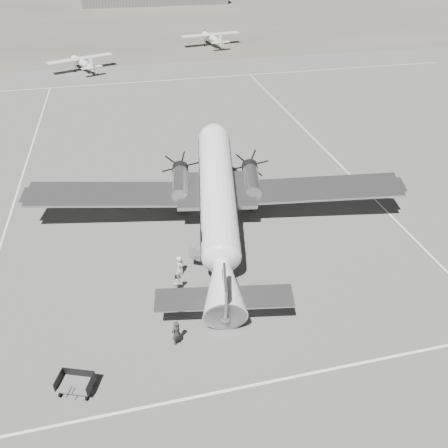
{
  "coord_description": "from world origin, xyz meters",
  "views": [
    {
      "loc": [
        -7.8,
        -26.99,
        19.35
      ],
      "look_at": [
        -2.14,
        -2.62,
        2.2
      ],
      "focal_mm": 35.0,
      "sensor_mm": 36.0,
      "label": 1
    }
  ],
  "objects_px": {
    "light_plane_left": "(82,64)",
    "baggage_cart_near": "(178,301)",
    "ground_crew": "(176,333)",
    "ramp_agent": "(179,281)",
    "light_plane_right": "(212,39)",
    "baggage_cart_far": "(76,384)",
    "passenger": "(180,265)",
    "dc3_airliner": "(218,202)"
  },
  "relations": [
    {
      "from": "light_plane_left",
      "to": "ramp_agent",
      "type": "height_order",
      "value": "light_plane_left"
    },
    {
      "from": "ramp_agent",
      "to": "passenger",
      "type": "distance_m",
      "value": 1.69
    },
    {
      "from": "light_plane_right",
      "to": "ground_crew",
      "type": "bearing_deg",
      "value": -113.32
    },
    {
      "from": "passenger",
      "to": "dc3_airliner",
      "type": "bearing_deg",
      "value": -21.67
    },
    {
      "from": "dc3_airliner",
      "to": "baggage_cart_near",
      "type": "bearing_deg",
      "value": -110.03
    },
    {
      "from": "dc3_airliner",
      "to": "light_plane_left",
      "type": "xyz_separation_m",
      "value": [
        -11.46,
        48.83,
        -1.69
      ]
    },
    {
      "from": "light_plane_right",
      "to": "ramp_agent",
      "type": "bearing_deg",
      "value": -113.52
    },
    {
      "from": "baggage_cart_near",
      "to": "passenger",
      "type": "height_order",
      "value": "passenger"
    },
    {
      "from": "dc3_airliner",
      "to": "light_plane_right",
      "type": "xyz_separation_m",
      "value": [
        12.3,
        61.38,
        -1.58
      ]
    },
    {
      "from": "baggage_cart_far",
      "to": "passenger",
      "type": "height_order",
      "value": "passenger"
    },
    {
      "from": "light_plane_left",
      "to": "ramp_agent",
      "type": "distance_m",
      "value": 55.0
    },
    {
      "from": "light_plane_left",
      "to": "passenger",
      "type": "height_order",
      "value": "light_plane_left"
    },
    {
      "from": "light_plane_right",
      "to": "baggage_cart_near",
      "type": "xyz_separation_m",
      "value": [
        -16.31,
        -68.32,
        -0.78
      ]
    },
    {
      "from": "baggage_cart_far",
      "to": "ground_crew",
      "type": "height_order",
      "value": "ground_crew"
    },
    {
      "from": "ground_crew",
      "to": "light_plane_right",
      "type": "bearing_deg",
      "value": -140.16
    },
    {
      "from": "light_plane_left",
      "to": "baggage_cart_near",
      "type": "distance_m",
      "value": 56.27
    },
    {
      "from": "light_plane_right",
      "to": "ground_crew",
      "type": "height_order",
      "value": "light_plane_right"
    },
    {
      "from": "light_plane_right",
      "to": "passenger",
      "type": "bearing_deg",
      "value": -113.61
    },
    {
      "from": "light_plane_left",
      "to": "light_plane_right",
      "type": "height_order",
      "value": "light_plane_right"
    },
    {
      "from": "dc3_airliner",
      "to": "baggage_cart_far",
      "type": "distance_m",
      "value": 15.43
    },
    {
      "from": "baggage_cart_far",
      "to": "passenger",
      "type": "relative_size",
      "value": 1.25
    },
    {
      "from": "ground_crew",
      "to": "ramp_agent",
      "type": "height_order",
      "value": "ground_crew"
    },
    {
      "from": "ground_crew",
      "to": "ramp_agent",
      "type": "xyz_separation_m",
      "value": [
        0.73,
        4.16,
        -0.03
      ]
    },
    {
      "from": "light_plane_left",
      "to": "baggage_cart_near",
      "type": "relative_size",
      "value": 7.04
    },
    {
      "from": "light_plane_left",
      "to": "baggage_cart_far",
      "type": "relative_size",
      "value": 5.9
    },
    {
      "from": "light_plane_left",
      "to": "ramp_agent",
      "type": "relative_size",
      "value": 6.52
    },
    {
      "from": "baggage_cart_near",
      "to": "ramp_agent",
      "type": "height_order",
      "value": "ramp_agent"
    },
    {
      "from": "light_plane_left",
      "to": "ground_crew",
      "type": "xyz_separation_m",
      "value": [
        6.95,
        -58.63,
        -0.26
      ]
    },
    {
      "from": "baggage_cart_near",
      "to": "baggage_cart_far",
      "type": "bearing_deg",
      "value": -149.88
    },
    {
      "from": "light_plane_left",
      "to": "baggage_cart_far",
      "type": "bearing_deg",
      "value": -112.13
    },
    {
      "from": "dc3_airliner",
      "to": "ramp_agent",
      "type": "xyz_separation_m",
      "value": [
        -3.78,
        -5.64,
        -1.98
      ]
    },
    {
      "from": "dc3_airliner",
      "to": "ground_crew",
      "type": "relative_size",
      "value": 17.24
    },
    {
      "from": "passenger",
      "to": "baggage_cart_far",
      "type": "bearing_deg",
      "value": 160.15
    },
    {
      "from": "light_plane_left",
      "to": "passenger",
      "type": "xyz_separation_m",
      "value": [
        7.97,
        -52.8,
        -0.38
      ]
    },
    {
      "from": "dc3_airliner",
      "to": "light_plane_right",
      "type": "height_order",
      "value": "dc3_airliner"
    },
    {
      "from": "light_plane_right",
      "to": "light_plane_left",
      "type": "bearing_deg",
      "value": -162.19
    },
    {
      "from": "dc3_airliner",
      "to": "passenger",
      "type": "relative_size",
      "value": 20.27
    },
    {
      "from": "ground_crew",
      "to": "light_plane_left",
      "type": "bearing_deg",
      "value": -120.11
    },
    {
      "from": "baggage_cart_near",
      "to": "ramp_agent",
      "type": "bearing_deg",
      "value": 70.99
    },
    {
      "from": "baggage_cart_near",
      "to": "ground_crew",
      "type": "bearing_deg",
      "value": -109.01
    },
    {
      "from": "light_plane_right",
      "to": "dc3_airliner",
      "type": "bearing_deg",
      "value": -111.36
    },
    {
      "from": "light_plane_left",
      "to": "baggage_cart_far",
      "type": "distance_m",
      "value": 60.53
    }
  ]
}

